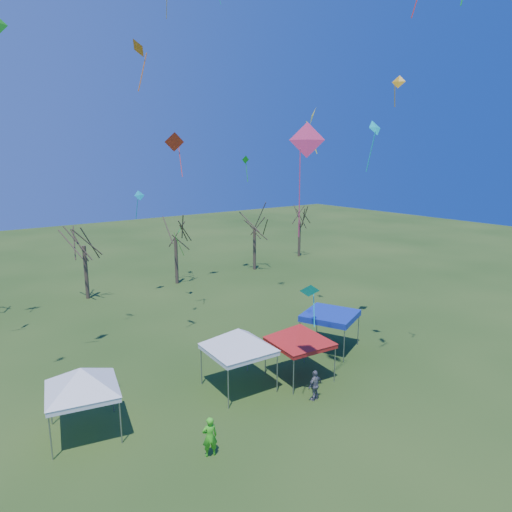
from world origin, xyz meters
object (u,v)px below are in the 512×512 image
(tent_red, at_px, (300,327))
(tree_5, at_px, (300,210))
(tree_2, at_px, (82,226))
(tent_blue, at_px, (330,316))
(tent_white_mid, at_px, (238,333))
(tree_4, at_px, (254,214))
(person_grey, at_px, (315,385))
(tree_3, at_px, (175,221))
(tent_white_west, at_px, (81,372))
(person_green, at_px, (210,437))

(tent_red, bearing_deg, tree_5, 47.84)
(tree_2, distance_m, tent_blue, 22.31)
(tent_white_mid, distance_m, tent_red, 3.53)
(tree_4, bearing_deg, person_grey, -120.33)
(tree_5, bearing_deg, person_grey, -130.83)
(tree_2, bearing_deg, tent_white_mid, -85.78)
(tree_3, bearing_deg, tree_2, 177.73)
(tent_white_west, xyz_separation_m, person_grey, (10.14, -4.04, -2.14))
(tent_red, bearing_deg, tree_2, 102.73)
(tree_5, bearing_deg, person_green, -137.54)
(tree_4, distance_m, tent_white_mid, 26.14)
(tree_3, height_order, tree_4, tree_3)
(tent_white_west, relative_size, person_grey, 2.52)
(tree_2, bearing_deg, person_grey, -80.72)
(tree_5, xyz_separation_m, tent_white_west, (-32.31, -21.62, -2.79))
(tree_4, xyz_separation_m, person_green, (-20.32, -24.18, -5.19))
(tree_4, bearing_deg, tent_red, -121.00)
(tent_white_mid, xyz_separation_m, tent_blue, (7.53, 0.70, -0.92))
(tent_white_mid, bearing_deg, tree_2, 94.22)
(tent_white_west, height_order, tent_red, tent_red)
(tree_4, height_order, tent_white_west, tree_4)
(tent_blue, bearing_deg, tree_4, 66.15)
(tree_2, height_order, tree_5, tree_2)
(tree_4, distance_m, tent_red, 25.08)
(tree_2, bearing_deg, tent_red, -77.27)
(tree_3, relative_size, person_green, 4.56)
(tree_3, bearing_deg, tree_5, 6.52)
(tree_2, distance_m, tent_white_mid, 20.98)
(tree_3, relative_size, tree_4, 1.00)
(person_grey, height_order, person_green, person_green)
(tree_2, xyz_separation_m, tree_3, (8.40, -0.33, -0.21))
(tree_3, relative_size, person_grey, 4.95)
(tree_3, bearing_deg, tent_red, -99.29)
(tree_4, xyz_separation_m, tree_5, (8.37, 2.06, -0.33))
(tent_red, relative_size, tent_blue, 1.02)
(tent_white_west, relative_size, tent_red, 0.98)
(tree_3, distance_m, person_grey, 24.63)
(tent_white_west, bearing_deg, tent_blue, -0.18)
(tent_blue, bearing_deg, tree_5, 51.83)
(tree_2, xyz_separation_m, tent_white_west, (-6.22, -19.93, -3.35))
(tree_3, height_order, tree_5, tree_3)
(tree_3, height_order, tent_white_west, tree_3)
(tent_white_mid, xyz_separation_m, tent_red, (3.38, -1.03, -0.19))
(tent_blue, height_order, person_grey, tent_blue)
(tent_white_mid, distance_m, person_green, 6.10)
(tent_red, bearing_deg, tree_3, 80.71)
(tent_red, bearing_deg, tent_white_west, 170.92)
(tree_4, relative_size, tent_white_west, 1.95)
(tent_white_mid, xyz_separation_m, person_grey, (2.39, -3.29, -2.34))
(tent_white_west, bearing_deg, tent_red, -9.08)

